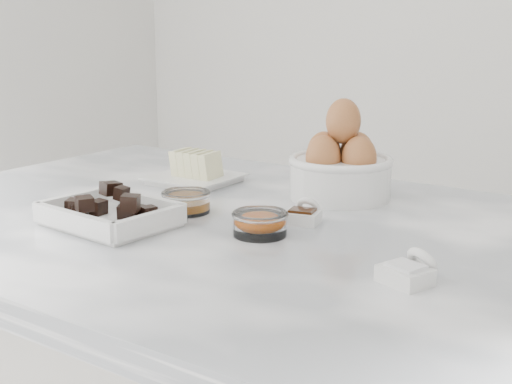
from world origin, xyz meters
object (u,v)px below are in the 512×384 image
vanilla_spoon (304,214)px  chocolate_dish (110,211)px  butter_plate (193,171)px  egg_bowl (340,166)px  honey_bowl (186,201)px  salt_spoon (409,271)px  sugar_ramekin (328,183)px  zest_bowl (260,222)px

vanilla_spoon → chocolate_dish: bearing=-142.2°
butter_plate → egg_bowl: bearing=10.5°
honey_bowl → salt_spoon: bearing=-12.4°
salt_spoon → butter_plate: bearing=154.2°
egg_bowl → honey_bowl: 0.27m
sugar_ramekin → salt_spoon: (0.27, -0.29, -0.02)m
vanilla_spoon → egg_bowl: bearing=99.7°
honey_bowl → salt_spoon: salt_spoon is taller
salt_spoon → zest_bowl: bearing=167.6°
chocolate_dish → egg_bowl: 0.40m
honey_bowl → zest_bowl: 0.17m
sugar_ramekin → zest_bowl: (0.02, -0.23, -0.01)m
sugar_ramekin → egg_bowl: size_ratio=0.51×
vanilla_spoon → salt_spoon: salt_spoon is taller
chocolate_dish → honey_bowl: chocolate_dish is taller
egg_bowl → vanilla_spoon: size_ratio=2.57×
butter_plate → honey_bowl: size_ratio=1.88×
chocolate_dish → vanilla_spoon: (0.23, 0.18, -0.01)m
sugar_ramekin → egg_bowl: bearing=73.7°
zest_bowl → honey_bowl: bearing=167.6°
butter_plate → egg_bowl: (0.28, 0.05, 0.03)m
chocolate_dish → egg_bowl: (0.20, 0.34, 0.03)m
chocolate_dish → salt_spoon: size_ratio=2.52×
butter_plate → sugar_ramekin: butter_plate is taller
zest_bowl → salt_spoon: size_ratio=1.02×
chocolate_dish → honey_bowl: (0.04, 0.12, -0.00)m
vanilla_spoon → salt_spoon: (0.23, -0.15, 0.00)m
honey_bowl → zest_bowl: size_ratio=0.98×
butter_plate → vanilla_spoon: bearing=-20.2°
butter_plate → zest_bowl: size_ratio=1.85×
egg_bowl → zest_bowl: egg_bowl is taller
egg_bowl → butter_plate: bearing=-169.5°
butter_plate → sugar_ramekin: bearing=5.1°
egg_bowl → salt_spoon: egg_bowl is taller
zest_bowl → vanilla_spoon: size_ratio=1.17×
zest_bowl → sugar_ramekin: bearing=95.0°
egg_bowl → honey_bowl: bearing=-125.0°
sugar_ramekin → honey_bowl: 0.24m
chocolate_dish → vanilla_spoon: bearing=37.8°
vanilla_spoon → salt_spoon: bearing=-32.4°
chocolate_dish → salt_spoon: chocolate_dish is taller
butter_plate → salt_spoon: 0.60m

